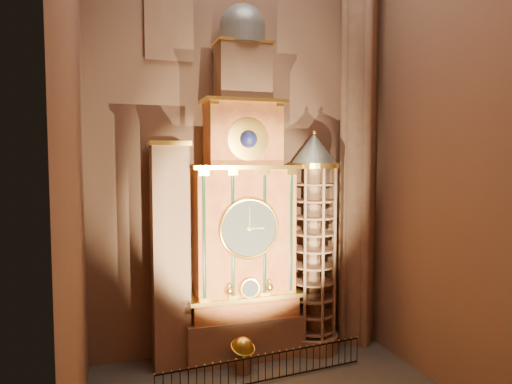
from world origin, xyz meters
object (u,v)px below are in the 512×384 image
object	(u,v)px
portrait_tower	(170,254)
iron_railing	(265,368)
astronomical_clock	(243,218)
celestial_globe	(243,351)
stair_turret	(313,244)

from	to	relation	value
portrait_tower	iron_railing	size ratio (longest dim) A/B	1.10
astronomical_clock	celestial_globe	distance (m)	5.97
portrait_tower	stair_turret	bearing A→B (deg)	-2.33
astronomical_clock	celestial_globe	xyz separation A→B (m)	(-0.50, -1.67, -5.71)
astronomical_clock	portrait_tower	bearing A→B (deg)	179.71
astronomical_clock	iron_railing	xyz separation A→B (m)	(0.15, -2.83, -6.05)
iron_railing	astronomical_clock	bearing A→B (deg)	93.12
astronomical_clock	stair_turret	size ratio (longest dim) A/B	1.55
celestial_globe	astronomical_clock	bearing A→B (deg)	73.43
portrait_tower	iron_railing	xyz separation A→B (m)	(3.55, -2.84, -4.52)
portrait_tower	celestial_globe	world-z (taller)	portrait_tower
stair_turret	celestial_globe	bearing A→B (deg)	-160.59
portrait_tower	iron_railing	bearing A→B (deg)	-38.67
astronomical_clock	iron_railing	size ratio (longest dim) A/B	1.81
astronomical_clock	stair_turret	bearing A→B (deg)	-4.30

